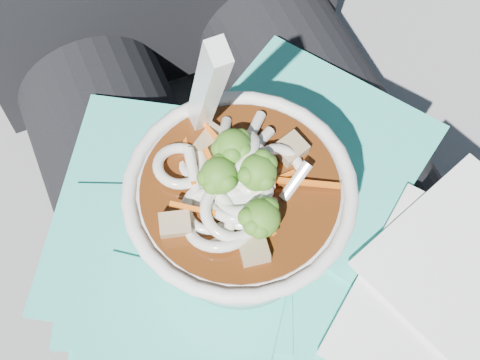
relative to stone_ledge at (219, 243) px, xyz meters
name	(u,v)px	position (x,y,z in m)	size (l,w,h in m)	color
stone_ledge	(219,243)	(0.00, 0.00, 0.00)	(1.00, 0.50, 0.43)	slate
lap	(279,264)	(0.00, -0.15, 0.28)	(0.31, 0.48, 0.14)	black
person_body	(235,156)	(0.00, -0.06, 0.32)	(0.34, 0.94, 0.98)	black
plastic_bag	(243,256)	(-0.04, -0.16, 0.36)	(0.35, 0.39, 0.01)	#2EBFAB
napkins	(470,298)	(0.09, -0.25, 0.37)	(0.21, 0.20, 0.01)	white
udon_bowl	(239,207)	(-0.03, -0.15, 0.42)	(0.16, 0.16, 0.20)	white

